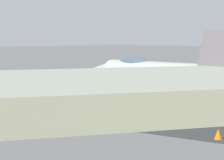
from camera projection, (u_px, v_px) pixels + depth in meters
name	position (u px, v px, depth m)	size (l,w,h in m)	color
ground_plane	(212.00, 107.00, 48.53)	(400.00, 400.00, 0.00)	slate
runway_strip	(212.00, 107.00, 48.52)	(240.00, 26.00, 0.02)	#323433
fighter_jet	(166.00, 73.00, 49.51)	(17.80, 14.06, 5.58)	#A1A6A3
marker_cone_near	(218.00, 134.00, 33.56)	(0.44, 0.44, 0.55)	orange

